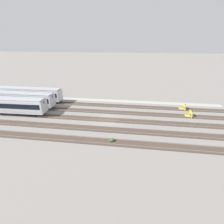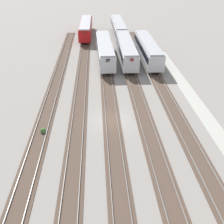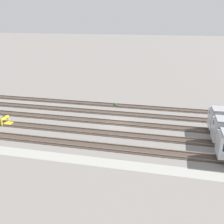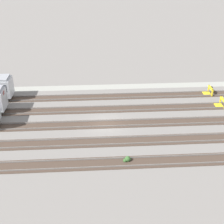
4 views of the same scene
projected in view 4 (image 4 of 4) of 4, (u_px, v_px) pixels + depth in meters
name	position (u px, v px, depth m)	size (l,w,h in m)	color
ground_plane	(105.00, 124.00, 41.23)	(400.00, 400.00, 0.00)	gray
service_walkway	(102.00, 87.00, 51.93)	(54.00, 2.00, 0.01)	#9E9E93
rail_track_nearest	(103.00, 97.00, 48.59)	(90.00, 2.23, 0.21)	#47382D
rail_track_near_inner	(104.00, 109.00, 44.90)	(90.00, 2.24, 0.21)	#47382D
rail_track_middle	(105.00, 124.00, 41.21)	(90.00, 2.24, 0.21)	#47382D
rail_track_far_inner	(107.00, 142.00, 37.52)	(90.00, 2.23, 0.21)	#47382D
rail_track_farthest	(109.00, 163.00, 33.82)	(90.00, 2.23, 0.21)	#47382D
bumper_stop_nearest_track	(209.00, 91.00, 49.30)	(1.36, 2.01, 1.22)	yellow
bumper_stop_near_inner_track	(221.00, 103.00, 45.63)	(1.35, 2.00, 1.22)	yellow
weed_clump	(127.00, 159.00, 34.10)	(0.92, 0.70, 0.64)	#38602D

